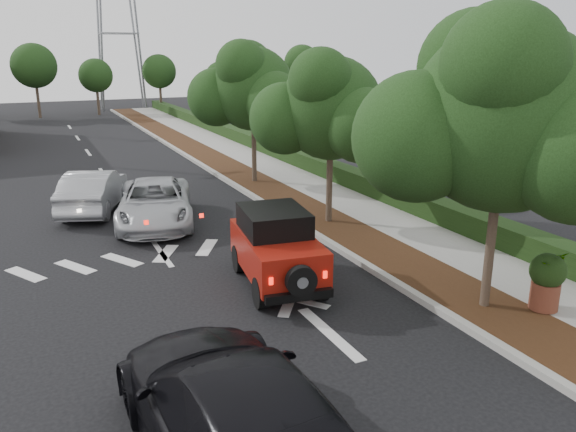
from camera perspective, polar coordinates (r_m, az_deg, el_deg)
ground at (r=10.86m, az=-5.30°, el=-13.90°), size 120.00×120.00×0.00m
curb at (r=22.87m, az=-4.80°, el=2.75°), size 0.20×70.00×0.15m
planting_strip at (r=23.23m, az=-2.49°, el=2.97°), size 1.80×70.00×0.12m
sidewalk at (r=24.01m, az=1.70°, el=3.42°), size 2.00×70.00×0.12m
hedge at (r=24.58m, az=4.63°, el=4.50°), size 0.80×70.00×0.80m
transmission_tower at (r=57.84m, az=-16.29°, el=10.39°), size 7.00×4.00×28.00m
street_tree_near at (r=13.24m, az=19.23°, el=-8.96°), size 3.80×3.80×5.92m
street_tree_mid at (r=18.47m, az=4.13°, el=-0.82°), size 3.20×3.20×5.32m
street_tree_far at (r=24.15m, az=-3.41°, el=3.33°), size 3.40×3.40×5.62m
red_jeep at (r=13.57m, az=-1.34°, el=-3.08°), size 2.03×3.74×1.85m
silver_suv_ahead at (r=18.85m, az=-13.37°, el=1.33°), size 3.43×5.44×1.40m
black_suv_oncoming at (r=7.88m, az=-5.20°, el=-19.68°), size 2.54×5.85×1.68m
silver_sedan_oncoming at (r=20.95m, az=-19.15°, el=2.47°), size 2.99×4.73×1.47m
terracotta_planter at (r=13.17m, az=24.84°, el=-5.53°), size 0.75×0.75×1.32m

